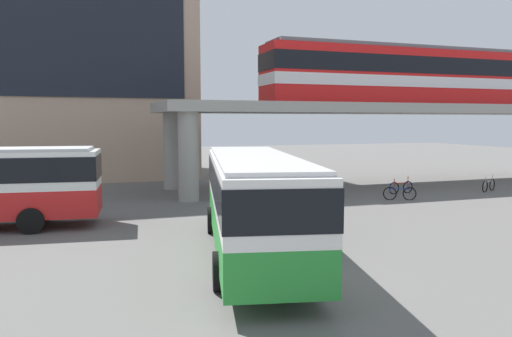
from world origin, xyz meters
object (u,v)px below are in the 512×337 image
Objects in this scene: train at (404,75)px; bicycle_orange at (301,196)px; bicycle_blue at (400,193)px; bicycle_red at (401,187)px; bus_main at (254,194)px; station_building at (24,33)px; bicycle_silver at (489,185)px.

bicycle_orange is (-9.75, -5.03, -6.98)m from train.
bicycle_red is (1.54, 2.06, 0.00)m from bicycle_blue.
station_building is at bearing 108.07° from bus_main.
bicycle_orange is 1.00× the size of bicycle_blue.
bicycle_blue and bicycle_red have the same top height.
train is 11.93× the size of bicycle_blue.
bicycle_orange and bicycle_red have the same top height.
bicycle_blue is at bearing -9.86° from bicycle_orange.
bus_main is 6.83× the size of bicycle_blue.
station_building is 29.40m from bicycle_red.
bicycle_orange is (5.79, 9.14, -1.63)m from bus_main.
bus_main is 16.46m from bicycle_red.
bicycle_silver is at bearing -33.38° from station_building.
bicycle_blue is (5.43, -0.94, 0.00)m from bicycle_orange.
bicycle_blue is at bearing -171.62° from bicycle_silver.
train is 1.75× the size of bus_main.
bicycle_red is (-5.58, 1.01, 0.00)m from bicycle_silver.
station_building reaches higher than bus_main.
bus_main reaches higher than bicycle_red.
bicycle_orange and bicycle_blue have the same top height.
bicycle_orange is 1.00× the size of bicycle_silver.
train reaches higher than bus_main.
bicycle_red is (21.63, -16.91, -10.52)m from station_building.
train reaches higher than bicycle_red.
bicycle_silver is (2.80, -4.92, -6.98)m from train.
bicycle_silver is at bearing 26.77° from bus_main.
bus_main is 6.83× the size of bicycle_silver.
bicycle_silver is (27.21, -17.93, -10.52)m from station_building.
bicycle_silver is (12.55, 0.11, 0.00)m from bicycle_orange.
bus_main is (-15.54, -14.17, -5.35)m from train.
bicycle_orange is at bearing -152.71° from train.
bicycle_red is at bearing 53.26° from bicycle_blue.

